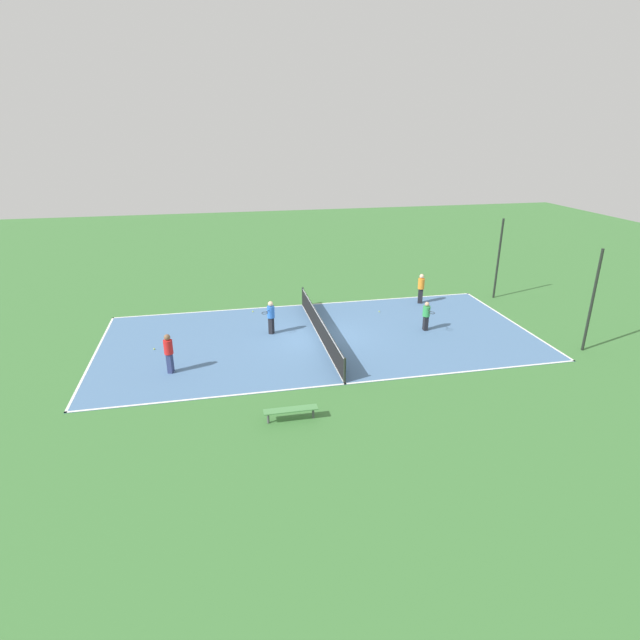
% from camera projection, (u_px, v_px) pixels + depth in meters
% --- Properties ---
extents(ground_plane, '(80.00, 80.00, 0.00)m').
position_uv_depth(ground_plane, '(320.00, 338.00, 23.89)').
color(ground_plane, '#3D7538').
extents(court_surface, '(9.69, 20.45, 0.02)m').
position_uv_depth(court_surface, '(320.00, 337.00, 23.89)').
color(court_surface, '#4C729E').
rests_on(court_surface, ground_plane).
extents(tennis_net, '(9.49, 0.10, 1.06)m').
position_uv_depth(tennis_net, '(320.00, 327.00, 23.69)').
color(tennis_net, black).
rests_on(tennis_net, court_surface).
extents(bench, '(0.36, 1.85, 0.45)m').
position_uv_depth(bench, '(291.00, 410.00, 16.95)').
color(bench, '#4C8C4C').
rests_on(bench, ground_plane).
extents(player_coach_red, '(0.46, 0.46, 1.68)m').
position_uv_depth(player_coach_red, '(169.00, 351.00, 20.09)').
color(player_coach_red, navy).
rests_on(player_coach_red, court_surface).
extents(player_far_green, '(0.93, 0.36, 1.47)m').
position_uv_depth(player_far_green, '(426.00, 314.00, 24.43)').
color(player_far_green, black).
rests_on(player_far_green, court_surface).
extents(player_center_orange, '(0.45, 0.45, 1.71)m').
position_uv_depth(player_center_orange, '(421.00, 287.00, 28.22)').
color(player_center_orange, black).
rests_on(player_center_orange, court_surface).
extents(player_near_blue, '(0.96, 0.80, 1.65)m').
position_uv_depth(player_near_blue, '(271.00, 315.00, 23.98)').
color(player_near_blue, black).
rests_on(player_near_blue, court_surface).
extents(tennis_ball_right_alley, '(0.07, 0.07, 0.07)m').
position_uv_depth(tennis_ball_right_alley, '(253.00, 311.00, 27.14)').
color(tennis_ball_right_alley, '#CCE033').
rests_on(tennis_ball_right_alley, court_surface).
extents(tennis_ball_midcourt, '(0.07, 0.07, 0.07)m').
position_uv_depth(tennis_ball_midcourt, '(379.00, 311.00, 27.14)').
color(tennis_ball_midcourt, '#CCE033').
rests_on(tennis_ball_midcourt, court_surface).
extents(tennis_ball_far_baseline, '(0.07, 0.07, 0.07)m').
position_uv_depth(tennis_ball_far_baseline, '(154.00, 349.00, 22.51)').
color(tennis_ball_far_baseline, '#CCE033').
rests_on(tennis_ball_far_baseline, court_surface).
extents(fence_post_back_left, '(0.12, 0.12, 4.66)m').
position_uv_depth(fence_post_back_left, '(498.00, 259.00, 28.75)').
color(fence_post_back_left, black).
rests_on(fence_post_back_left, ground_plane).
extents(fence_post_back_right, '(0.12, 0.12, 4.66)m').
position_uv_depth(fence_post_back_right, '(592.00, 301.00, 21.72)').
color(fence_post_back_right, black).
rests_on(fence_post_back_right, ground_plane).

